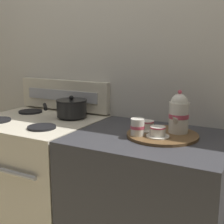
# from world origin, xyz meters

# --- Properties ---
(wall_back) EXTENTS (6.00, 0.05, 2.20)m
(wall_back) POSITION_xyz_m (0.00, 0.33, 1.10)
(wall_back) COLOR beige
(wall_back) RESTS_ON ground
(stove) EXTENTS (0.70, 0.64, 0.89)m
(stove) POSITION_xyz_m (-0.39, -0.00, 0.44)
(stove) COLOR beige
(stove) RESTS_ON ground
(control_panel) EXTENTS (0.69, 0.05, 0.20)m
(control_panel) POSITION_xyz_m (-0.39, 0.28, 0.99)
(control_panel) COLOR beige
(control_panel) RESTS_ON stove
(side_counter) EXTENTS (0.77, 0.62, 0.88)m
(side_counter) POSITION_xyz_m (0.36, 0.00, 0.44)
(side_counter) COLOR #38383D
(side_counter) RESTS_ON ground
(saucepan) EXTENTS (0.26, 0.26, 0.13)m
(saucepan) POSITION_xyz_m (-0.22, 0.14, 0.94)
(saucepan) COLOR black
(saucepan) RESTS_ON stove
(serving_tray) EXTENTS (0.35, 0.35, 0.01)m
(serving_tray) POSITION_xyz_m (0.40, 0.03, 0.89)
(serving_tray) COLOR brown
(serving_tray) RESTS_ON side_counter
(teapot) EXTENTS (0.10, 0.16, 0.21)m
(teapot) POSITION_xyz_m (0.46, 0.08, 0.99)
(teapot) COLOR white
(teapot) RESTS_ON serving_tray
(teacup_left) EXTENTS (0.11, 0.11, 0.05)m
(teacup_left) POSITION_xyz_m (0.40, -0.04, 0.92)
(teacup_left) COLOR white
(teacup_left) RESTS_ON serving_tray
(teacup_right) EXTENTS (0.11, 0.11, 0.05)m
(teacup_right) POSITION_xyz_m (0.31, 0.05, 0.92)
(teacup_right) COLOR white
(teacup_right) RESTS_ON serving_tray
(creamer_jug) EXTENTS (0.07, 0.07, 0.08)m
(creamer_jug) POSITION_xyz_m (0.31, -0.06, 0.94)
(creamer_jug) COLOR white
(creamer_jug) RESTS_ON serving_tray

